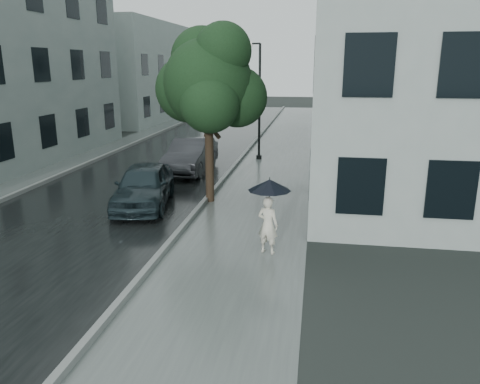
% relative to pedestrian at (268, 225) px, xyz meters
% --- Properties ---
extents(ground, '(120.00, 120.00, 0.00)m').
position_rel_pedestrian_xyz_m(ground, '(-1.02, -0.55, -0.74)').
color(ground, black).
rests_on(ground, ground).
extents(sidewalk, '(3.50, 60.00, 0.01)m').
position_rel_pedestrian_xyz_m(sidewalk, '(-0.77, 11.45, -0.74)').
color(sidewalk, slate).
rests_on(sidewalk, ground).
extents(kerb_near, '(0.15, 60.00, 0.15)m').
position_rel_pedestrian_xyz_m(kerb_near, '(-2.60, 11.45, -0.67)').
color(kerb_near, slate).
rests_on(kerb_near, ground).
extents(asphalt_road, '(6.85, 60.00, 0.00)m').
position_rel_pedestrian_xyz_m(asphalt_road, '(-6.10, 11.45, -0.74)').
color(asphalt_road, black).
rests_on(asphalt_road, ground).
extents(kerb_far, '(0.15, 60.00, 0.15)m').
position_rel_pedestrian_xyz_m(kerb_far, '(-9.60, 11.45, -0.67)').
color(kerb_far, slate).
rests_on(kerb_far, ground).
extents(sidewalk_far, '(1.70, 60.00, 0.01)m').
position_rel_pedestrian_xyz_m(sidewalk_far, '(-10.52, 11.45, -0.74)').
color(sidewalk_far, '#4C5451').
rests_on(sidewalk_far, ground).
extents(building_near, '(7.02, 36.00, 9.00)m').
position_rel_pedestrian_xyz_m(building_near, '(4.45, 18.95, 3.76)').
color(building_near, '#93A09B').
rests_on(building_near, ground).
extents(building_far_b, '(7.02, 18.00, 8.00)m').
position_rel_pedestrian_xyz_m(building_far_b, '(-14.80, 29.45, 3.26)').
color(building_far_b, '#93A09B').
rests_on(building_far_b, ground).
extents(pedestrian, '(0.62, 0.50, 1.47)m').
position_rel_pedestrian_xyz_m(pedestrian, '(0.00, 0.00, 0.00)').
color(pedestrian, beige).
rests_on(pedestrian, sidewalk).
extents(umbrella, '(1.33, 1.33, 1.02)m').
position_rel_pedestrian_xyz_m(umbrella, '(0.02, 0.05, 1.03)').
color(umbrella, black).
rests_on(umbrella, ground).
extents(street_tree, '(3.84, 3.49, 5.94)m').
position_rel_pedestrian_xyz_m(street_tree, '(-2.47, 4.42, 3.32)').
color(street_tree, '#332619').
rests_on(street_tree, ground).
extents(lamp_post, '(0.82, 0.46, 5.69)m').
position_rel_pedestrian_xyz_m(lamp_post, '(-1.86, 12.10, 2.49)').
color(lamp_post, black).
rests_on(lamp_post, ground).
extents(car_near, '(2.38, 4.41, 1.43)m').
position_rel_pedestrian_xyz_m(car_near, '(-4.52, 3.38, -0.03)').
color(car_near, '#1A282D').
rests_on(car_near, ground).
extents(car_far, '(1.55, 4.44, 1.46)m').
position_rel_pedestrian_xyz_m(car_far, '(-4.35, 8.69, -0.01)').
color(car_far, '#26282B').
rests_on(car_far, ground).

